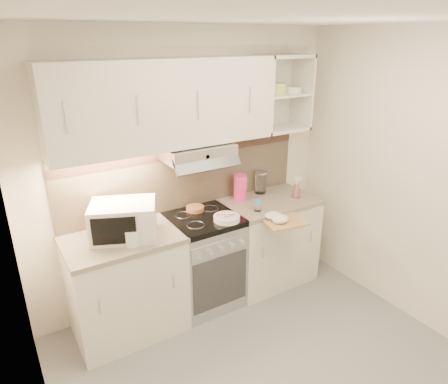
# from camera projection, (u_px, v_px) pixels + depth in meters

# --- Properties ---
(ground) EXTENTS (3.00, 3.00, 0.00)m
(ground) POSITION_uv_depth(u_px,v_px,m) (276.00, 376.00, 3.02)
(ground) COLOR gray
(ground) RESTS_ON ground
(room_shell) EXTENTS (3.04, 2.84, 2.52)m
(room_shell) POSITION_uv_depth(u_px,v_px,m) (254.00, 158.00, 2.72)
(room_shell) COLOR #EFE4D0
(room_shell) RESTS_ON ground
(base_cabinet_left) EXTENTS (0.90, 0.60, 0.86)m
(base_cabinet_left) POSITION_uv_depth(u_px,v_px,m) (127.00, 287.00, 3.37)
(base_cabinet_left) COLOR silver
(base_cabinet_left) RESTS_ON ground
(worktop_left) EXTENTS (0.92, 0.62, 0.04)m
(worktop_left) POSITION_uv_depth(u_px,v_px,m) (122.00, 240.00, 3.20)
(worktop_left) COLOR gray
(worktop_left) RESTS_ON base_cabinet_left
(base_cabinet_right) EXTENTS (0.90, 0.60, 0.86)m
(base_cabinet_right) POSITION_uv_depth(u_px,v_px,m) (268.00, 242.00, 4.11)
(base_cabinet_right) COLOR silver
(base_cabinet_right) RESTS_ON ground
(worktop_right) EXTENTS (0.92, 0.62, 0.04)m
(worktop_right) POSITION_uv_depth(u_px,v_px,m) (270.00, 202.00, 3.94)
(worktop_right) COLOR gray
(worktop_right) RESTS_ON base_cabinet_right
(electric_range) EXTENTS (0.60, 0.60, 0.90)m
(electric_range) POSITION_uv_depth(u_px,v_px,m) (204.00, 260.00, 3.73)
(electric_range) COLOR #B7B7BC
(electric_range) RESTS_ON ground
(microwave) EXTENTS (0.61, 0.54, 0.28)m
(microwave) POSITION_uv_depth(u_px,v_px,m) (124.00, 220.00, 3.16)
(microwave) COLOR silver
(microwave) RESTS_ON worktop_left
(watering_can) EXTENTS (0.23, 0.12, 0.20)m
(watering_can) POSITION_uv_depth(u_px,v_px,m) (133.00, 236.00, 3.06)
(watering_can) COLOR silver
(watering_can) RESTS_ON worktop_left
(plate_stack) EXTENTS (0.23, 0.23, 0.05)m
(plate_stack) POSITION_uv_depth(u_px,v_px,m) (227.00, 218.00, 3.48)
(plate_stack) COLOR white
(plate_stack) RESTS_ON electric_range
(bread_loaf) EXTENTS (0.17, 0.17, 0.04)m
(bread_loaf) POSITION_uv_depth(u_px,v_px,m) (195.00, 208.00, 3.68)
(bread_loaf) COLOR #9E6138
(bread_loaf) RESTS_ON electric_range
(pink_pitcher) EXTENTS (0.14, 0.13, 0.25)m
(pink_pitcher) POSITION_uv_depth(u_px,v_px,m) (240.00, 187.00, 3.90)
(pink_pitcher) COLOR #FF2F80
(pink_pitcher) RESTS_ON worktop_right
(glass_jar) EXTENTS (0.12, 0.12, 0.23)m
(glass_jar) POSITION_uv_depth(u_px,v_px,m) (261.00, 182.00, 4.07)
(glass_jar) COLOR silver
(glass_jar) RESTS_ON worktop_right
(spice_jar) EXTENTS (0.07, 0.07, 0.10)m
(spice_jar) POSITION_uv_depth(u_px,v_px,m) (258.00, 206.00, 3.66)
(spice_jar) COLOR white
(spice_jar) RESTS_ON worktop_right
(spray_bottle) EXTENTS (0.09, 0.09, 0.23)m
(spray_bottle) POSITION_uv_depth(u_px,v_px,m) (297.00, 189.00, 3.96)
(spray_bottle) COLOR pink
(spray_bottle) RESTS_ON worktop_right
(cutting_board) EXTENTS (0.41, 0.38, 0.02)m
(cutting_board) POSITION_uv_depth(u_px,v_px,m) (283.00, 221.00, 3.56)
(cutting_board) COLOR #A96F55
(cutting_board) RESTS_ON base_cabinet_right
(dish_towel) EXTENTS (0.33, 0.30, 0.07)m
(dish_towel) POSITION_uv_depth(u_px,v_px,m) (278.00, 216.00, 3.54)
(dish_towel) COLOR silver
(dish_towel) RESTS_ON cutting_board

